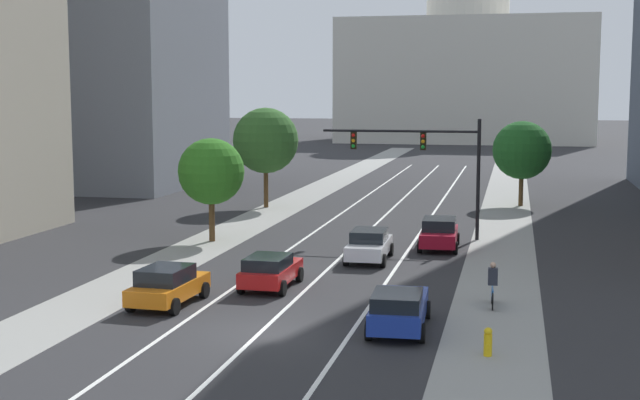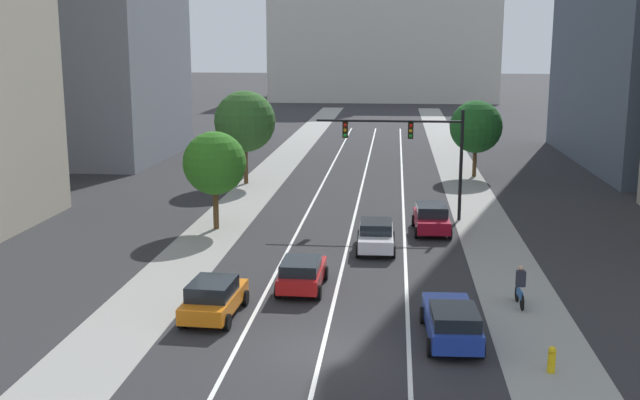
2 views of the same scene
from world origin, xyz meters
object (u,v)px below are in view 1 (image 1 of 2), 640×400
object	(u,v)px
street_tree_mid_left	(211,172)
street_tree_mid_right	(522,150)
street_tree_near_left	(266,141)
car_red	(270,270)
car_blue	(399,308)
car_crimson	(439,233)
car_white	(369,245)
capitol_building	(467,63)
cyclist	(493,285)
car_orange	(168,285)
fire_hydrant	(488,342)
traffic_signal_mast	(427,154)

from	to	relation	value
street_tree_mid_left	street_tree_mid_right	size ratio (longest dim) A/B	0.93
street_tree_near_left	car_red	bearing A→B (deg)	-73.59
car_blue	street_tree_mid_left	size ratio (longest dim) A/B	0.84
car_blue	street_tree_mid_left	bearing A→B (deg)	35.34
car_crimson	street_tree_near_left	world-z (taller)	street_tree_near_left
car_white	street_tree_mid_left	size ratio (longest dim) A/B	0.79
capitol_building	cyclist	distance (m)	117.11
street_tree_mid_left	capitol_building	bearing A→B (deg)	85.76
car_blue	cyclist	bearing A→B (deg)	-39.12
car_red	cyclist	distance (m)	9.15
car_white	street_tree_mid_right	size ratio (longest dim) A/B	0.74
car_red	street_tree_near_left	size ratio (longest dim) A/B	0.57
street_tree_mid_left	street_tree_mid_right	distance (m)	25.25
car_orange	car_white	xyz separation A→B (m)	(6.03, 10.51, -0.01)
street_tree_mid_right	car_blue	bearing A→B (deg)	-96.87
capitol_building	car_red	distance (m)	115.64
capitol_building	car_white	bearing A→B (deg)	-89.20
car_red	street_tree_mid_right	xyz separation A→B (m)	(10.24, 29.60, 3.22)
street_tree_mid_left	car_orange	bearing A→B (deg)	-77.13
car_white	cyclist	xyz separation A→B (m)	(6.05, -8.09, 0.07)
capitol_building	fire_hydrant	xyz separation A→B (m)	(7.59, -122.65, -12.46)
car_crimson	fire_hydrant	world-z (taller)	car_crimson
car_orange	street_tree_mid_right	size ratio (longest dim) A/B	0.69
car_red	cyclist	world-z (taller)	cyclist
street_tree_mid_left	street_tree_near_left	world-z (taller)	street_tree_near_left
street_tree_mid_left	car_blue	bearing A→B (deg)	-52.13
car_white	street_tree_near_left	size ratio (longest dim) A/B	0.64
traffic_signal_mast	car_red	bearing A→B (deg)	-109.77
car_red	street_tree_mid_right	bearing A→B (deg)	-18.38
car_orange	cyclist	xyz separation A→B (m)	(12.08, 2.42, 0.06)
cyclist	car_blue	bearing A→B (deg)	140.74
capitol_building	car_blue	world-z (taller)	capitol_building
cyclist	street_tree_mid_left	xyz separation A→B (m)	(-15.31, 11.73, 2.97)
cyclist	street_tree_mid_right	distance (m)	31.03
car_crimson	cyclist	size ratio (longest dim) A/B	2.52
capitol_building	car_orange	distance (m)	119.37
capitol_building	fire_hydrant	world-z (taller)	capitol_building
capitol_building	street_tree_mid_left	world-z (taller)	capitol_building
car_blue	car_red	size ratio (longest dim) A/B	1.17
car_crimson	street_tree_mid_left	distance (m)	12.64
car_blue	fire_hydrant	bearing A→B (deg)	-129.85
car_orange	car_crimson	distance (m)	17.13
car_red	fire_hydrant	size ratio (longest dim) A/B	4.42
car_crimson	street_tree_near_left	bearing A→B (deg)	41.86
car_orange	car_white	size ratio (longest dim) A/B	0.94
capitol_building	car_orange	bearing A→B (deg)	-92.18
car_orange	street_tree_mid_left	distance (m)	14.82
fire_hydrant	street_tree_near_left	xyz separation A→B (m)	(-16.39, 32.43, 4.25)
car_crimson	traffic_signal_mast	distance (m)	5.09
capitol_building	street_tree_mid_right	world-z (taller)	capitol_building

